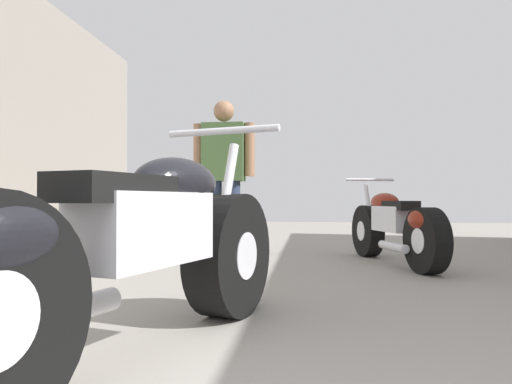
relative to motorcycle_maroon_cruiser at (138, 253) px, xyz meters
The scene contains 4 objects.
ground_plane 2.28m from the motorcycle_maroon_cruiser, 70.07° to the left, with size 18.57×18.57×0.00m, color gray.
motorcycle_maroon_cruiser is the anchor object (origin of this frame).
motorcycle_black_naked 3.27m from the motorcycle_maroon_cruiser, 63.31° to the left, with size 0.73×1.79×0.85m.
mechanic_in_blue 3.44m from the motorcycle_maroon_cruiser, 94.53° to the left, with size 0.68×0.25×1.70m.
Camera 1 is at (-0.11, -0.03, 0.62)m, focal length 33.87 mm.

